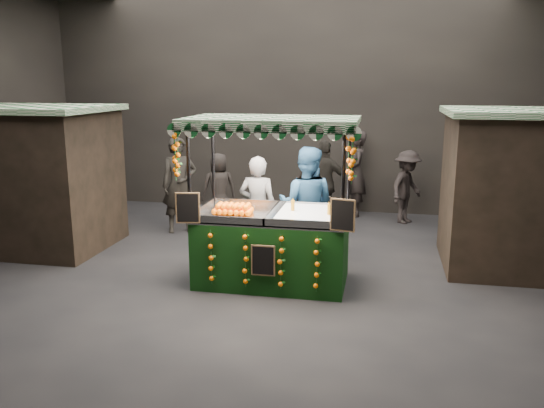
# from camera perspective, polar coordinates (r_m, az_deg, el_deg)

# --- Properties ---
(ground) EXTENTS (12.00, 12.00, 0.00)m
(ground) POSITION_cam_1_polar(r_m,az_deg,el_deg) (8.72, -2.20, -7.83)
(ground) COLOR black
(ground) RESTS_ON ground
(market_hall) EXTENTS (12.10, 10.10, 5.05)m
(market_hall) POSITION_cam_1_polar(r_m,az_deg,el_deg) (8.17, -2.41, 14.98)
(market_hall) COLOR black
(market_hall) RESTS_ON ground
(neighbour_stall_left) EXTENTS (3.00, 2.20, 2.60)m
(neighbour_stall_left) POSITION_cam_1_polar(r_m,az_deg,el_deg) (11.09, -23.66, 2.55)
(neighbour_stall_left) COLOR black
(neighbour_stall_left) RESTS_ON ground
(neighbour_stall_right) EXTENTS (3.00, 2.20, 2.60)m
(neighbour_stall_right) POSITION_cam_1_polar(r_m,az_deg,el_deg) (9.90, 25.60, 1.27)
(neighbour_stall_right) COLOR black
(neighbour_stall_right) RESTS_ON ground
(juice_stall) EXTENTS (2.60, 1.53, 2.52)m
(juice_stall) POSITION_cam_1_polar(r_m,az_deg,el_deg) (8.36, 0.06, -3.10)
(juice_stall) COLOR black
(juice_stall) RESTS_ON ground
(vendor_grey) EXTENTS (0.68, 0.46, 1.80)m
(vendor_grey) POSITION_cam_1_polar(r_m,az_deg,el_deg) (9.48, -1.46, -0.44)
(vendor_grey) COLOR slate
(vendor_grey) RESTS_ON ground
(vendor_blue) EXTENTS (1.00, 0.80, 1.98)m
(vendor_blue) POSITION_cam_1_polar(r_m,az_deg,el_deg) (9.31, 3.56, -0.15)
(vendor_blue) COLOR navy
(vendor_blue) RESTS_ON ground
(shopper_0) EXTENTS (0.84, 0.72, 1.94)m
(shopper_0) POSITION_cam_1_polar(r_m,az_deg,el_deg) (11.36, -9.51, 1.93)
(shopper_0) COLOR black
(shopper_0) RESTS_ON ground
(shopper_1) EXTENTS (1.06, 0.95, 1.78)m
(shopper_1) POSITION_cam_1_polar(r_m,az_deg,el_deg) (10.05, 3.90, 0.22)
(shopper_1) COLOR #2E2925
(shopper_1) RESTS_ON ground
(shopper_2) EXTENTS (1.13, 0.62, 1.82)m
(shopper_2) POSITION_cam_1_polar(r_m,az_deg,el_deg) (11.73, 5.45, 2.09)
(shopper_2) COLOR black
(shopper_2) RESTS_ON ground
(shopper_3) EXTENTS (1.04, 1.18, 1.59)m
(shopper_3) POSITION_cam_1_polar(r_m,az_deg,el_deg) (12.29, 13.70, 1.71)
(shopper_3) COLOR black
(shopper_3) RESTS_ON ground
(shopper_4) EXTENTS (0.88, 0.79, 1.52)m
(shopper_4) POSITION_cam_1_polar(r_m,az_deg,el_deg) (12.09, -5.48, 1.67)
(shopper_4) COLOR black
(shopper_4) RESTS_ON ground
(shopper_5) EXTENTS (0.81, 1.47, 1.51)m
(shopper_5) POSITION_cam_1_polar(r_m,az_deg,el_deg) (10.84, 19.79, -0.33)
(shopper_5) COLOR #292421
(shopper_5) RESTS_ON ground
(shopper_6) EXTENTS (0.58, 0.78, 1.94)m
(shopper_6) POSITION_cam_1_polar(r_m,az_deg,el_deg) (12.72, 8.62, 3.09)
(shopper_6) COLOR black
(shopper_6) RESTS_ON ground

